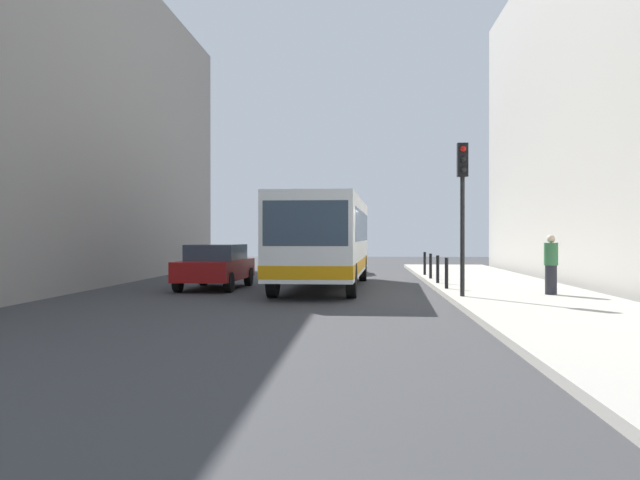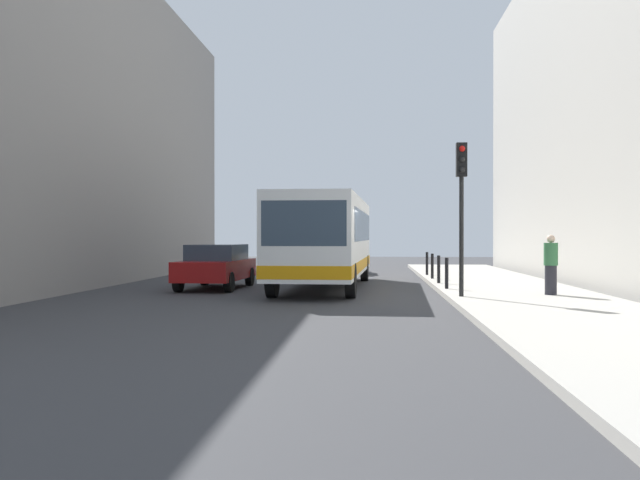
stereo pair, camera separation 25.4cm
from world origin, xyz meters
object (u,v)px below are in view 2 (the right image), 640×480
Objects in this scene: car_behind_bus at (341,257)px; bollard_near at (447,273)px; bollard_far at (432,266)px; bollard_farthest at (427,263)px; car_beside_bus at (216,265)px; traffic_light at (462,190)px; pedestrian_near_signal at (551,265)px; bus at (326,237)px; bollard_mid at (439,269)px.

car_behind_bus is 12.46m from bollard_near.
bollard_far is 1.00× the size of bollard_farthest.
traffic_light is at bearing 152.90° from car_beside_bus.
pedestrian_near_signal reaches higher than bollard_farthest.
car_beside_bus is (-3.65, -0.65, -0.94)m from bus.
car_behind_bus is 10.04m from bollard_mid.
bollard_far is (3.76, -6.73, -0.16)m from car_behind_bus.
bollard_mid is 0.58× the size of pedestrian_near_signal.
bus reaches higher than bollard_far.
bus is 7.76m from pedestrian_near_signal.
car_beside_bus is at bearing 68.02° from car_behind_bus.
bollard_farthest is 0.58× the size of pedestrian_near_signal.
pedestrian_near_signal reaches higher than bollard_near.
bollard_mid is (0.00, 2.57, 0.00)m from bollard_near.
bus is 3.83m from car_beside_bus.
pedestrian_near_signal is (2.62, -7.17, 0.34)m from bollard_far.
car_behind_bus is 15.30m from pedestrian_near_signal.
bollard_near is 1.00× the size of bollard_far.
bus is at bearing -167.63° from car_beside_bus.
bollard_farthest is 10.10m from pedestrian_near_signal.
car_beside_bus is at bearing 12.25° from bus.
bollard_mid is at bearing 90.00° from bollard_near.
bollard_near is (7.51, -1.53, -0.16)m from car_beside_bus.
bollard_farthest is (7.51, 6.18, -0.16)m from car_beside_bus.
bollard_near is at bearing -90.00° from bollard_farthest.
traffic_light is at bearing -89.45° from bollard_farthest.
bollard_near is 1.00× the size of bollard_farthest.
bollard_mid is (7.51, 1.04, -0.16)m from car_beside_bus.
pedestrian_near_signal is (2.52, 0.73, -2.04)m from traffic_light.
car_beside_bus reaches higher than bollard_mid.
bollard_farthest is at bearing -122.63° from bus.
traffic_light is 5.84m from bollard_mid.
car_behind_bus is 4.70× the size of bollard_farthest.
car_beside_bus is at bearing -150.29° from pedestrian_near_signal.
pedestrian_near_signal is at bearing -37.78° from bollard_near.
car_behind_bus is at bearing 163.75° from pedestrian_near_signal.
bollard_near is (3.76, -11.88, -0.16)m from car_behind_bus.
car_beside_bus is at bearing 150.57° from traffic_light.
bollard_far is at bearing -151.98° from car_beside_bus.
bollard_mid is 2.57m from bollard_far.
bollard_near and bollard_far have the same top height.
bus reaches higher than car_behind_bus.
bollard_mid is at bearing -90.00° from bollard_farthest.
traffic_light is at bearing 130.91° from bus.
bollard_near is at bearing -168.68° from pedestrian_near_signal.
bus reaches higher than bollard_near.
car_beside_bus and car_behind_bus have the same top height.
bollard_near and bollard_farthest have the same top height.
car_behind_bus is 5.61m from bollard_farthest.
traffic_light is 8.25m from bollard_far.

